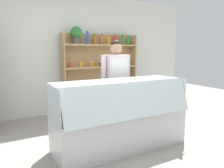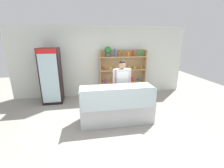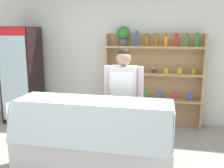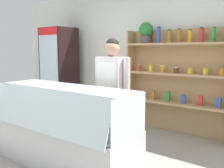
% 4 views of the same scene
% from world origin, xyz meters
% --- Properties ---
extents(ground_plane, '(12.00, 12.00, 0.00)m').
position_xyz_m(ground_plane, '(0.00, 0.00, 0.00)').
color(ground_plane, gray).
extents(back_wall, '(6.80, 0.10, 2.70)m').
position_xyz_m(back_wall, '(0.00, 2.30, 1.35)').
color(back_wall, silver).
rests_on(back_wall, ground).
extents(drinks_fridge, '(0.67, 0.61, 1.94)m').
position_xyz_m(drinks_fridge, '(-1.84, 1.77, 0.97)').
color(drinks_fridge, black).
rests_on(drinks_fridge, ground).
extents(shelving_unit, '(1.84, 0.29, 1.95)m').
position_xyz_m(shelving_unit, '(0.74, 2.07, 1.08)').
color(shelving_unit, tan).
rests_on(shelving_unit, ground).
extents(deli_display_case, '(1.97, 0.73, 1.01)m').
position_xyz_m(deli_display_case, '(0.15, 0.05, 0.31)').
color(deli_display_case, silver).
rests_on(deli_display_case, ground).
extents(shop_clerk, '(0.57, 0.25, 1.61)m').
position_xyz_m(shop_clerk, '(0.44, 0.69, 0.95)').
color(shop_clerk, '#383D51').
rests_on(shop_clerk, ground).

